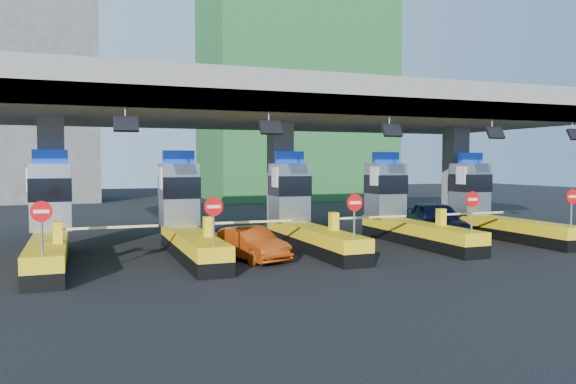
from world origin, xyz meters
name	(u,v)px	position (x,y,z in m)	size (l,w,h in m)	color
ground	(304,248)	(0.00, 0.00, 0.00)	(120.00, 120.00, 0.00)	black
toll_canopy	(281,110)	(0.00, 2.87, 6.13)	(28.00, 12.09, 7.00)	slate
toll_lane_far_left	(50,224)	(-10.00, 0.28, 1.40)	(4.43, 8.00, 4.16)	black
toll_lane_left	(186,219)	(-5.00, 0.28, 1.40)	(4.43, 8.00, 4.16)	black
toll_lane_center	(302,215)	(0.00, 0.28, 1.40)	(4.43, 8.00, 4.16)	black
toll_lane_right	(402,211)	(5.00, 0.28, 1.40)	(4.43, 8.00, 4.16)	black
toll_lane_far_right	(490,208)	(10.00, 0.28, 1.40)	(4.43, 8.00, 4.16)	black
bg_building_scaffold	(294,61)	(12.00, 32.00, 14.00)	(18.00, 12.00, 28.00)	#1E5926
bg_building_concrete	(19,105)	(-14.00, 36.00, 9.00)	(14.00, 10.00, 18.00)	#4C4C49
van	(436,220)	(7.12, 0.65, 0.88)	(2.08, 5.16, 1.76)	black
red_car	(251,244)	(-2.99, -2.02, 0.62)	(1.30, 3.73, 1.23)	#A93A0D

